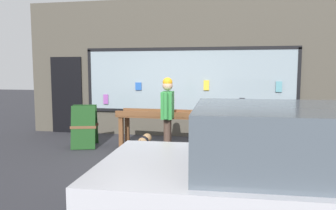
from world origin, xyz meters
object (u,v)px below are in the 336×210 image
object	(u,v)px
display_table_main	(169,119)
person_browsing	(168,111)
sandwich_board_sign	(85,126)
small_dog	(144,141)
parked_car	(323,179)

from	to	relation	value
display_table_main	person_browsing	world-z (taller)	person_browsing
person_browsing	sandwich_board_sign	distance (m)	2.07
person_browsing	small_dog	size ratio (longest dim) A/B	3.01
display_table_main	sandwich_board_sign	size ratio (longest dim) A/B	2.39
sandwich_board_sign	parked_car	size ratio (longest dim) A/B	0.22
parked_car	display_table_main	bearing A→B (deg)	117.65
person_browsing	sandwich_board_sign	bearing A→B (deg)	76.09
person_browsing	parked_car	xyz separation A→B (m)	(2.10, -3.31, -0.18)
small_dog	parked_car	distance (m)	4.10
parked_car	sandwich_board_sign	bearing A→B (deg)	135.92
person_browsing	small_dog	bearing A→B (deg)	103.96
sandwich_board_sign	parked_car	world-z (taller)	parked_car
person_browsing	parked_car	bearing A→B (deg)	-150.80
person_browsing	small_dog	xyz separation A→B (m)	(-0.46, -0.14, -0.62)
display_table_main	sandwich_board_sign	distance (m)	1.94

